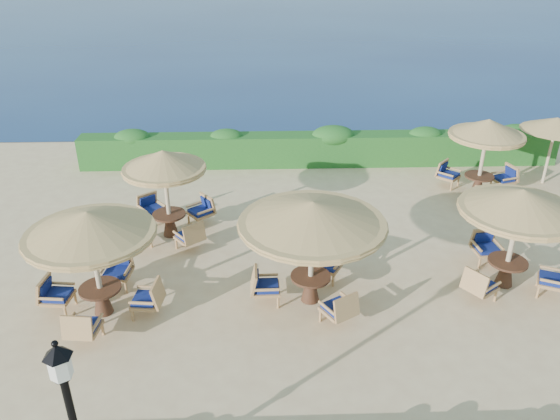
# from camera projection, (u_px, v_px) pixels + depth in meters

# --- Properties ---
(ground) EXTENTS (120.00, 120.00, 0.00)m
(ground) POSITION_uv_depth(u_px,v_px,m) (345.00, 266.00, 14.58)
(ground) COLOR beige
(ground) RESTS_ON ground
(hedge) EXTENTS (18.00, 0.90, 1.20)m
(hedge) POSITION_uv_depth(u_px,v_px,m) (320.00, 149.00, 20.72)
(hedge) COLOR #194E19
(hedge) RESTS_ON ground
(extra_parasol) EXTENTS (2.30, 2.30, 2.41)m
(extra_parasol) POSITION_uv_depth(u_px,v_px,m) (556.00, 124.00, 18.45)
(extra_parasol) COLOR #CBB68F
(extra_parasol) RESTS_ON ground
(cafe_set_0) EXTENTS (2.89, 2.89, 2.65)m
(cafe_set_0) POSITION_uv_depth(u_px,v_px,m) (92.00, 245.00, 11.97)
(cafe_set_0) COLOR #CBB68F
(cafe_set_0) RESTS_ON ground
(cafe_set_1) EXTENTS (3.42, 3.42, 2.65)m
(cafe_set_1) POSITION_uv_depth(u_px,v_px,m) (312.00, 227.00, 12.32)
(cafe_set_1) COLOR #CBB68F
(cafe_set_1) RESTS_ON ground
(cafe_set_2) EXTENTS (2.87, 2.87, 2.65)m
(cafe_set_2) POSITION_uv_depth(u_px,v_px,m) (518.00, 217.00, 12.95)
(cafe_set_2) COLOR #CBB68F
(cafe_set_2) RESTS_ON ground
(cafe_set_3) EXTENTS (2.62, 2.62, 2.65)m
(cafe_set_3) POSITION_uv_depth(u_px,v_px,m) (166.00, 183.00, 15.32)
(cafe_set_3) COLOR #CBB68F
(cafe_set_3) RESTS_ON ground
(cafe_set_4) EXTENTS (2.71, 2.66, 2.65)m
(cafe_set_4) POSITION_uv_depth(u_px,v_px,m) (485.00, 144.00, 17.74)
(cafe_set_4) COLOR #CBB68F
(cafe_set_4) RESTS_ON ground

